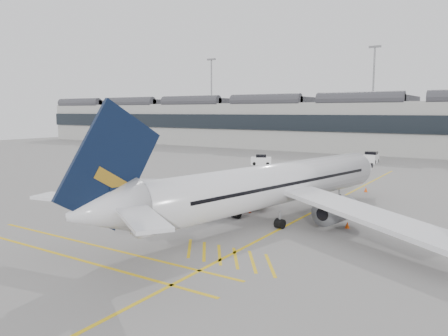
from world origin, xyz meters
The scene contains 17 objects.
ground centered at (0.00, 0.00, 0.00)m, with size 220.00×220.00×0.00m, color gray.
terminal centered at (0.00, 71.93, 6.14)m, with size 200.00×20.45×12.40m.
light_masts centered at (-1.67, 86.00, 14.49)m, with size 113.00×0.60×25.45m.
apron_markings centered at (10.00, 10.00, 0.01)m, with size 0.25×60.00×0.01m, color gold.
airliner_main centered at (7.95, 2.92, 2.88)m, with size 33.10×36.52×9.82m.
belt_loader centered at (2.37, 5.23, 0.63)m, with size 5.47×3.01×2.16m.
baggage_cart_a centered at (3.09, 1.46, 0.92)m, with size 1.97×1.78×1.72m.
baggage_cart_b centered at (0.30, 5.88, 0.99)m, with size 2.08×1.86×1.84m.
baggage_cart_c centered at (-0.54, 6.05, 0.93)m, with size 1.82×1.57×1.73m.
baggage_cart_d centered at (-2.62, 6.22, 1.09)m, with size 2.11×1.82×2.03m.
ramp_agent_a centered at (5.31, 7.22, 0.99)m, with size 0.72×0.47×1.98m, color orange.
ramp_agent_b centered at (5.05, 4.00, 0.92)m, with size 0.89×0.69×1.83m, color #FF460D.
pushback_tug centered at (-8.51, 3.62, 0.59)m, with size 2.75×2.24×1.33m.
safety_cone_nose centered at (11.34, 20.13, 0.28)m, with size 0.40×0.40×0.55m, color #F24C0A.
safety_cone_engine centered at (14.30, 3.67, 0.26)m, with size 0.38×0.38×0.53m, color #F24C0A.
service_van_left centered at (-10.45, 35.92, 0.78)m, with size 3.80×3.04×1.75m.
service_van_mid centered at (4.60, 48.81, 0.92)m, with size 2.21×4.11×2.06m.
Camera 1 is at (24.18, -29.37, 9.05)m, focal length 35.00 mm.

